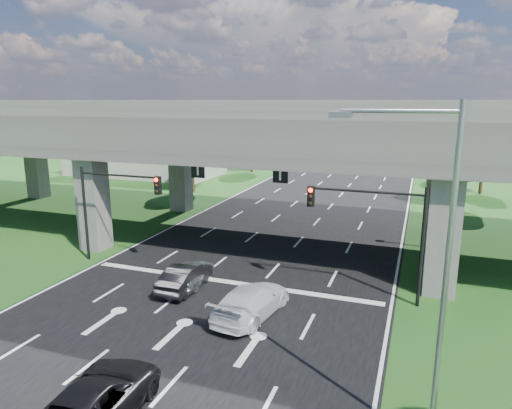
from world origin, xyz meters
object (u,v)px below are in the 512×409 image
Objects in this scene: streetlight_beyond at (427,136)px; car_trailing at (95,402)px; car_silver at (191,273)px; car_dark at (185,277)px; streetlight_near at (432,258)px; car_white at (251,301)px; signal_right at (377,221)px; signal_left at (112,198)px; streetlight_far at (427,149)px.

streetlight_beyond reaches higher than car_trailing.
car_silver is 0.70m from car_dark.
streetlight_near is at bearing 139.78° from car_silver.
car_silver is 0.77× the size of car_white.
signal_right is 0.60× the size of streetlight_near.
streetlight_near reaches higher than signal_left.
car_dark is at bearing -12.86° from car_white.
streetlight_beyond is (0.00, 46.00, 0.00)m from streetlight_near.
streetlight_far is 16.00m from streetlight_beyond.
streetlight_far reaches higher than car_dark.
streetlight_far and streetlight_beyond have the same top height.
streetlight_far is 1.88× the size of car_trailing.
signal_left is at bearing -18.26° from car_silver.
streetlight_beyond reaches higher than signal_left.
car_dark is 0.78× the size of car_trailing.
signal_left is at bearing -116.43° from streetlight_beyond.
streetlight_near is at bearing 148.63° from car_white.
signal_left is 7.11m from car_silver.
streetlight_far is at bearing -110.39° from car_trailing.
car_white reaches higher than car_dark.
signal_left is at bearing -21.31° from car_dark.
signal_left is (-15.65, 0.00, 0.00)m from signal_right.
car_silver is at bearing -13.56° from signal_left.
car_trailing is (2.40, -10.93, 0.07)m from car_silver.
signal_right is 1.13× the size of car_trailing.
car_trailing reaches higher than car_silver.
car_dark is at bearing -80.84° from car_trailing.
signal_right is 0.60× the size of streetlight_far.
signal_left reaches higher than car_silver.
signal_right is at bearing -124.33° from car_trailing.
signal_left is 11.65m from car_white.
signal_right reaches higher than car_silver.
streetlight_far is (0.00, 30.00, 0.00)m from streetlight_near.
streetlight_beyond is 49.62m from car_trailing.
car_dark is (0.00, -0.70, 0.02)m from car_silver.
car_silver is at bearing -171.42° from signal_right.
streetlight_far reaches higher than car_silver.
signal_left is at bearing -59.82° from car_trailing.
signal_right is 10.46m from car_dark.
car_dark is 4.75m from car_white.
car_white is at bearing -107.34° from streetlight_far.
car_dark is at bearing 146.80° from streetlight_near.
signal_right is at bearing -168.97° from car_dark.
car_dark reaches higher than car_silver.
car_trailing is at bearing -165.61° from streetlight_near.
streetlight_near is 1.95× the size of car_white.
signal_right is 7.30m from car_white.
streetlight_beyond is at bearing -108.90° from car_dark.
streetlight_far is 34.18m from car_trailing.
signal_left reaches higher than car_white.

